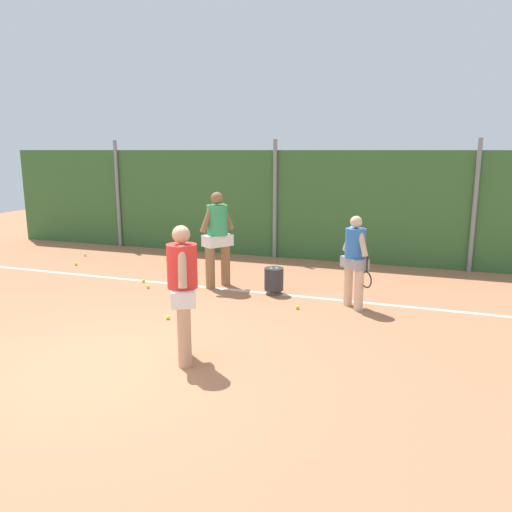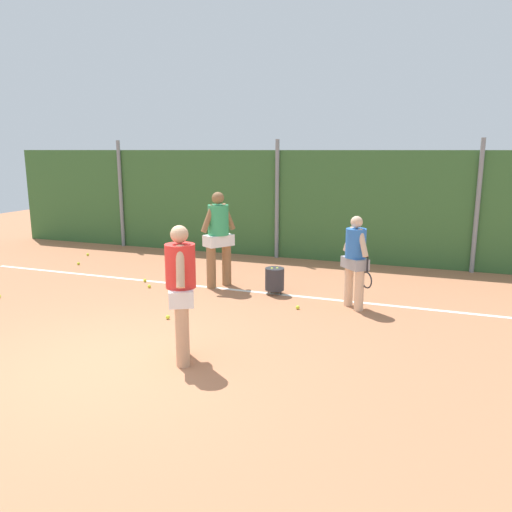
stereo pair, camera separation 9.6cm
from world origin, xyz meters
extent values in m
plane|color=#B2704C|center=(0.00, 2.07, 0.00)|extent=(27.61, 27.61, 0.00)
cube|color=#386633|center=(0.00, 7.03, 1.33)|extent=(15.80, 0.25, 2.66)
cylinder|color=gray|center=(-4.56, 6.85, 1.46)|extent=(0.10, 0.10, 2.92)
cylinder|color=gray|center=(0.00, 6.85, 1.46)|extent=(0.10, 0.10, 2.92)
cylinder|color=gray|center=(4.56, 6.85, 1.46)|extent=(0.10, 0.10, 2.92)
cube|color=white|center=(0.00, 3.71, 0.00)|extent=(11.55, 0.10, 0.01)
cylinder|color=tan|center=(0.88, 0.26, 0.39)|extent=(0.17, 0.17, 0.77)
cylinder|color=tan|center=(0.72, 0.56, 0.39)|extent=(0.17, 0.17, 0.77)
cube|color=white|center=(0.80, 0.41, 0.88)|extent=(0.51, 0.60, 0.21)
cylinder|color=red|center=(0.80, 0.41, 1.26)|extent=(0.38, 0.38, 0.55)
sphere|color=tan|center=(0.80, 0.41, 1.65)|extent=(0.22, 0.22, 0.22)
cylinder|color=tan|center=(0.90, 0.22, 1.30)|extent=(0.21, 0.29, 0.53)
cylinder|color=tan|center=(0.70, 0.60, 1.30)|extent=(0.21, 0.29, 0.53)
cylinder|color=black|center=(0.61, 0.65, 0.92)|extent=(0.03, 0.03, 0.28)
torus|color=#26262B|center=(0.61, 0.65, 0.65)|extent=(0.16, 0.26, 0.28)
cylinder|color=beige|center=(2.40, 3.48, 0.35)|extent=(0.16, 0.16, 0.70)
cylinder|color=beige|center=(2.61, 3.26, 0.35)|extent=(0.16, 0.16, 0.70)
cube|color=#99999E|center=(2.50, 3.37, 0.79)|extent=(0.52, 0.52, 0.19)
cylinder|color=blue|center=(2.50, 3.37, 1.13)|extent=(0.34, 0.34, 0.50)
sphere|color=beige|center=(2.50, 3.37, 1.49)|extent=(0.20, 0.20, 0.20)
cylinder|color=beige|center=(2.37, 3.51, 1.17)|extent=(0.23, 0.23, 0.48)
cylinder|color=beige|center=(2.64, 3.23, 1.17)|extent=(0.23, 0.23, 0.48)
cylinder|color=black|center=(2.73, 3.20, 0.83)|extent=(0.03, 0.03, 0.28)
torus|color=#26262B|center=(2.73, 3.20, 0.56)|extent=(0.21, 0.22, 0.28)
cylinder|color=#8C603D|center=(-0.33, 3.69, 0.41)|extent=(0.18, 0.18, 0.82)
cylinder|color=#8C603D|center=(-0.14, 4.00, 0.41)|extent=(0.18, 0.18, 0.82)
cube|color=white|center=(-0.23, 3.85, 0.93)|extent=(0.56, 0.64, 0.22)
cylinder|color=#339E60|center=(-0.23, 3.85, 1.34)|extent=(0.40, 0.40, 0.59)
sphere|color=#8C603D|center=(-0.23, 3.85, 1.76)|extent=(0.24, 0.24, 0.24)
cylinder|color=#8C603D|center=(-0.36, 3.65, 1.38)|extent=(0.23, 0.30, 0.56)
cylinder|color=#8C603D|center=(-0.11, 4.04, 1.38)|extent=(0.23, 0.30, 0.56)
cylinder|color=#2D2D33|center=(0.97, 3.72, 0.29)|extent=(0.36, 0.36, 0.42)
cylinder|color=#2D2D33|center=(1.09, 3.72, 0.04)|extent=(0.02, 0.02, 0.08)
cylinder|color=#2D2D33|center=(0.84, 3.72, 0.04)|extent=(0.02, 0.02, 0.08)
cylinder|color=#2D2D33|center=(0.97, 3.84, 0.04)|extent=(0.02, 0.02, 0.08)
sphere|color=#CCDB33|center=(1.01, 3.75, 0.48)|extent=(0.07, 0.07, 0.07)
sphere|color=#CCDB33|center=(0.92, 3.70, 0.48)|extent=(0.07, 0.07, 0.07)
sphere|color=#CCDB33|center=(-2.72, 6.38, 0.03)|extent=(0.07, 0.07, 0.07)
sphere|color=#CCDB33|center=(-2.56, 6.33, 0.03)|extent=(0.07, 0.07, 0.07)
sphere|color=#CCDB33|center=(-0.20, 1.76, 0.03)|extent=(0.07, 0.07, 0.07)
sphere|color=#CCDB33|center=(1.63, 2.97, 0.03)|extent=(0.07, 0.07, 0.07)
sphere|color=#CCDB33|center=(-1.81, 3.63, 0.03)|extent=(0.07, 0.07, 0.07)
sphere|color=#CCDB33|center=(-1.49, 3.27, 0.03)|extent=(0.07, 0.07, 0.07)
sphere|color=#CCDB33|center=(-4.15, 4.44, 0.03)|extent=(0.07, 0.07, 0.07)
sphere|color=#CCDB33|center=(-4.62, 5.37, 0.03)|extent=(0.07, 0.07, 0.07)
camera|label=1|loc=(3.67, -4.99, 2.67)|focal=35.12mm
camera|label=2|loc=(3.76, -4.95, 2.67)|focal=35.12mm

